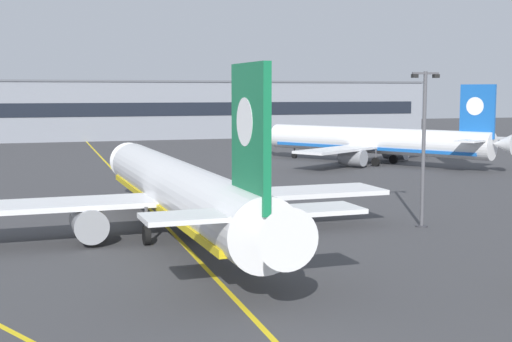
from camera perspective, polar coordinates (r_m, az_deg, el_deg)
name	(u,v)px	position (r m, az deg, el deg)	size (l,w,h in m)	color
ground_plane	(234,287)	(38.11, -1.80, -9.24)	(400.00, 400.00, 0.00)	#3D3D3F
taxiway_centreline	(144,203)	(66.85, -8.94, -2.51)	(0.30, 180.00, 0.01)	yellow
airliner_foreground	(178,190)	(50.39, -6.28, -1.51)	(32.13, 41.48, 11.65)	white
airliner_background	(374,141)	(101.91, 9.42, 2.35)	(28.29, 35.08, 11.13)	white
apron_lamp_post	(424,146)	(55.10, 13.25, 1.96)	(2.24, 0.90, 11.75)	#515156
terminal_building	(110,110)	(156.08, -11.57, 4.81)	(144.64, 12.40, 12.57)	gray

